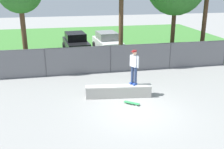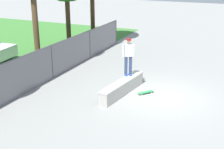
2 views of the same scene
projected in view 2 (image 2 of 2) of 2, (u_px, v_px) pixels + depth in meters
The scene contains 5 objects.
ground_plane at pixel (162, 96), 14.27m from camera, with size 80.00×80.00×0.00m, color gray.
concrete_ledge at pixel (122, 87), 14.49m from camera, with size 3.49×0.91×0.64m.
skateboarder at pixel (128, 55), 14.78m from camera, with size 0.42×0.53×1.84m.
skateboard at pixel (146, 92), 14.56m from camera, with size 0.75×0.65×0.09m.
chainlink_fence at pixel (52, 60), 16.26m from camera, with size 17.02×0.07×1.85m.
Camera 2 is at (-12.91, -3.28, 5.71)m, focal length 49.50 mm.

